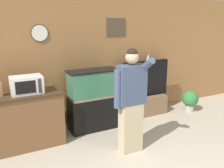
% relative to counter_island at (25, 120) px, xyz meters
% --- Properties ---
extents(wall_back_paneled, '(10.00, 0.08, 2.60)m').
position_rel_counter_island_xyz_m(wall_back_paneled, '(1.39, 0.56, 0.83)').
color(wall_back_paneled, olive).
rests_on(wall_back_paneled, ground_plane).
extents(counter_island, '(1.29, 0.62, 0.95)m').
position_rel_counter_island_xyz_m(counter_island, '(0.00, 0.00, 0.00)').
color(counter_island, brown).
rests_on(counter_island, ground_plane).
extents(microwave, '(0.50, 0.33, 0.29)m').
position_rel_counter_island_xyz_m(microwave, '(0.08, -0.03, 0.62)').
color(microwave, white).
rests_on(microwave, counter_island).
extents(aquarium_on_stand, '(1.01, 0.42, 1.20)m').
position_rel_counter_island_xyz_m(aquarium_on_stand, '(1.34, 0.09, 0.12)').
color(aquarium_on_stand, black).
rests_on(aquarium_on_stand, ground_plane).
extents(tv_on_stand, '(1.18, 0.40, 1.25)m').
position_rel_counter_island_xyz_m(tv_on_stand, '(2.68, 0.25, -0.11)').
color(tv_on_stand, brown).
rests_on(tv_on_stand, ground_plane).
extents(person_standing, '(0.54, 0.41, 1.72)m').
position_rel_counter_island_xyz_m(person_standing, '(1.50, -1.00, 0.42)').
color(person_standing, '#BCAD89').
rests_on(person_standing, ground_plane).
extents(potted_plant, '(0.38, 0.38, 0.51)m').
position_rel_counter_island_xyz_m(potted_plant, '(3.74, -0.09, -0.19)').
color(potted_plant, '#B2A899').
rests_on(potted_plant, ground_plane).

